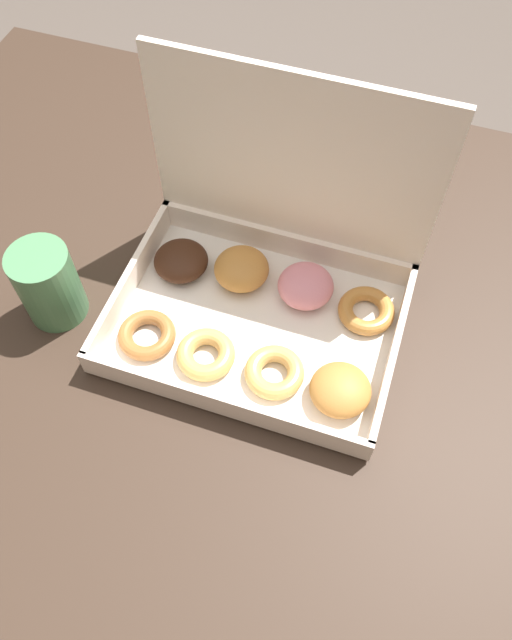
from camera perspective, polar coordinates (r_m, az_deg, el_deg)
name	(u,v)px	position (r m, az deg, el deg)	size (l,w,h in m)	color
ground_plane	(237,494)	(1.47, -1.79, -15.59)	(8.00, 8.00, 0.00)	#564C44
dining_table	(224,354)	(0.87, -2.92, -3.10)	(1.12, 0.91, 0.75)	#38281E
donut_box	(267,282)	(0.75, 0.98, 3.52)	(0.34, 0.26, 0.28)	silver
coffee_mug	(48,284)	(0.78, -18.50, 3.17)	(0.07, 0.07, 0.11)	#4C8456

